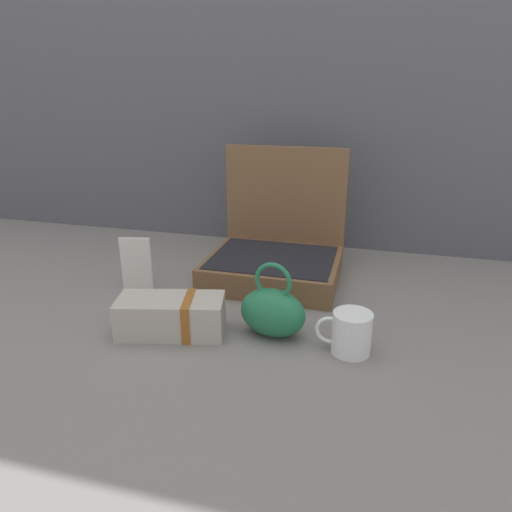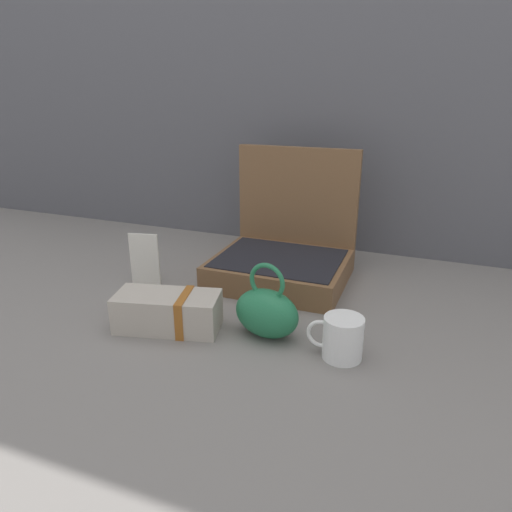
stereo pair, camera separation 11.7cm
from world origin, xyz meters
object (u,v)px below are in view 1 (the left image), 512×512
Objects in this scene: open_suitcase at (276,252)px; cream_toiletry_bag at (172,316)px; coffee_mug at (351,333)px; info_card_left at (136,264)px; teal_pouch_handbag at (273,311)px.

cream_toiletry_bag is at bearing -111.48° from open_suitcase.
coffee_mug reaches higher than cream_toiletry_bag.
cream_toiletry_bag is 2.15× the size of coffee_mug.
coffee_mug is 0.65m from info_card_left.
teal_pouch_handbag is at bearing -78.55° from open_suitcase.
open_suitcase reaches higher than teal_pouch_handbag.
open_suitcase is 0.42m from info_card_left.
info_card_left is at bearing 160.87° from teal_pouch_handbag.
info_card_left is (-0.20, 0.20, 0.04)m from cream_toiletry_bag.
open_suitcase is at bearing 101.45° from teal_pouch_handbag.
open_suitcase is at bearing 17.58° from info_card_left.
info_card_left is (-0.37, -0.21, -0.00)m from open_suitcase.
coffee_mug is at bearing -8.59° from teal_pouch_handbag.
teal_pouch_handbag reaches higher than info_card_left.
info_card_left is (-0.62, 0.18, 0.03)m from coffee_mug.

